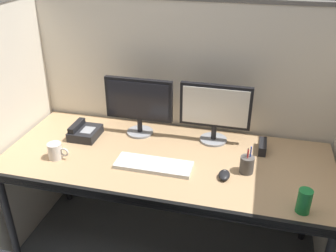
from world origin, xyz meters
name	(u,v)px	position (x,y,z in m)	size (l,w,h in m)	color
cubicle_partition_rear	(182,117)	(0.00, 0.74, 0.79)	(2.21, 0.06, 1.57)	beige
cubicle_partition_left	(4,137)	(-0.99, 0.20, 0.79)	(0.06, 1.41, 1.57)	beige
desk	(165,165)	(0.00, 0.29, 0.69)	(1.90, 0.80, 0.74)	tan
monitor_left	(139,103)	(-0.24, 0.54, 0.96)	(0.43, 0.17, 0.37)	gray
monitor_right	(215,110)	(0.24, 0.56, 0.96)	(0.43, 0.17, 0.37)	gray
keyboard_main	(154,165)	(-0.04, 0.19, 0.75)	(0.43, 0.15, 0.02)	silver
computer_mouse	(224,175)	(0.35, 0.18, 0.76)	(0.06, 0.10, 0.04)	black
coffee_mug	(56,151)	(-0.61, 0.14, 0.79)	(0.13, 0.08, 0.09)	silver
soda_can	(304,201)	(0.74, 0.00, 0.80)	(0.07, 0.07, 0.12)	#197233
desk_phone	(84,132)	(-0.56, 0.41, 0.77)	(0.17, 0.19, 0.09)	black
pen_cup	(247,165)	(0.46, 0.26, 0.79)	(0.08, 0.08, 0.16)	#4C4742
red_stapler	(262,146)	(0.54, 0.51, 0.77)	(0.04, 0.15, 0.06)	black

